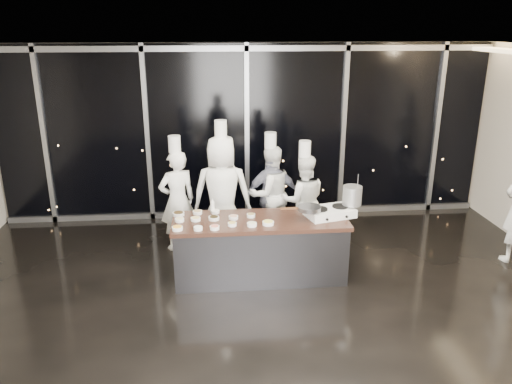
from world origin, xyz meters
TOP-DOWN VIEW (x-y plane):
  - ground at (0.00, 0.00)m, footprint 9.00×9.00m
  - room_shell at (0.18, 0.00)m, footprint 9.02×7.02m
  - window_wall at (0.00, 3.43)m, footprint 8.90×0.11m
  - demo_counter at (0.00, 0.90)m, footprint 2.46×0.86m
  - stove at (1.00, 0.93)m, footprint 0.75×0.56m
  - frying_pan at (0.68, 0.83)m, footprint 0.60×0.41m
  - stock_pot at (1.33, 1.00)m, footprint 0.34×0.34m
  - prep_bowls at (-0.65, 0.87)m, footprint 1.41×0.73m
  - squeeze_bottle at (-0.66, 1.24)m, footprint 0.06×0.06m
  - chef_far_left at (-1.22, 2.00)m, footprint 0.71×0.60m
  - chef_left at (-0.50, 1.94)m, footprint 0.97×0.67m
  - chef_center at (0.30, 2.26)m, footprint 0.95×0.85m
  - guest at (0.33, 2.22)m, footprint 0.95×0.47m
  - chef_right at (0.82, 2.00)m, footprint 0.75×0.59m

SIDE VIEW (x-z plane):
  - ground at x=0.00m, z-range 0.00..0.00m
  - demo_counter at x=0.00m, z-range 0.00..0.90m
  - chef_right at x=0.82m, z-range -0.10..1.66m
  - guest at x=0.33m, z-range 0.00..1.56m
  - chef_center at x=0.30m, z-range -0.10..1.74m
  - chef_far_left at x=-1.22m, z-range -0.09..1.78m
  - prep_bowls at x=-0.65m, z-range 0.90..0.95m
  - chef_left at x=-0.50m, z-range -0.11..2.01m
  - stove at x=1.00m, z-range 0.89..1.03m
  - squeeze_bottle at x=-0.66m, z-range 0.89..1.11m
  - frying_pan at x=0.68m, z-range 1.04..1.10m
  - stock_pot at x=1.33m, z-range 1.04..1.31m
  - window_wall at x=0.00m, z-range 0.00..3.20m
  - room_shell at x=0.18m, z-range 0.64..3.85m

